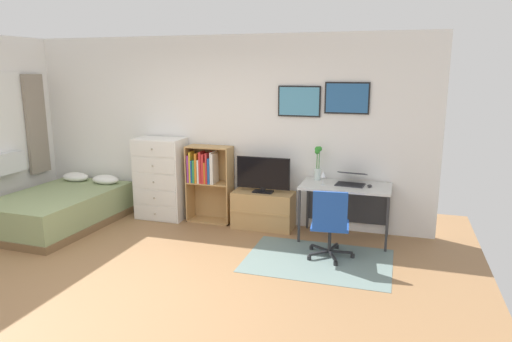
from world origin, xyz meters
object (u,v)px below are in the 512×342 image
desk (346,193)px  bookshelf (207,176)px  computer_mouse (370,186)px  bed (60,209)px  tv_stand (263,210)px  dresser (161,179)px  office_chair (330,223)px  television (263,175)px  bamboo_vase (318,163)px  wine_glass (323,175)px  laptop (351,179)px

desk → bookshelf: bearing=177.5°
bookshelf → computer_mouse: 2.35m
bed → bookshelf: bookshelf is taller
tv_stand → dresser: bearing=-179.5°
bookshelf → office_chair: bookshelf is taller
television → bamboo_vase: (0.75, 0.10, 0.19)m
tv_stand → television: bearing=-90.0°
bed → bamboo_vase: (3.59, 0.86, 0.72)m
office_chair → dresser: bearing=156.7°
wine_glass → tv_stand: bearing=167.8°
bed → bamboo_vase: size_ratio=4.27×
bamboo_vase → wine_glass: 0.31m
tv_stand → computer_mouse: computer_mouse is taller
bamboo_vase → wine_glass: (0.12, -0.27, -0.09)m
office_chair → wine_glass: wine_glass is taller
dresser → wine_glass: dresser is taller
office_chair → computer_mouse: size_ratio=8.27×
bed → desk: 4.08m
dresser → television: (1.61, -0.01, 0.16)m
office_chair → computer_mouse: (0.39, 0.73, 0.30)m
desk → computer_mouse: (0.30, -0.09, 0.15)m
television → bamboo_vase: bamboo_vase is taller
laptop → bamboo_vase: 0.51m
laptop → office_chair: bearing=-94.6°
bed → computer_mouse: computer_mouse is taller
bed → bookshelf: 2.17m
dresser → office_chair: dresser is taller
bookshelf → wine_glass: (1.75, -0.24, 0.19)m
laptop → computer_mouse: (0.25, -0.10, -0.05)m
television → office_chair: (1.07, -0.83, -0.32)m
computer_mouse → bookshelf: bearing=175.8°
tv_stand → office_chair: (1.07, -0.86, 0.19)m
tv_stand → desk: size_ratio=0.74×
laptop → wine_glass: 0.39m
bed → office_chair: (3.91, -0.08, 0.21)m
tv_stand → television: 0.51m
bookshelf → bamboo_vase: bearing=1.1°
tv_stand → wine_glass: size_ratio=4.79×
dresser → bamboo_vase: bearing=2.3°
laptop → bamboo_vase: (-0.47, 0.10, 0.17)m
office_chair → bed: bearing=172.9°
tv_stand → computer_mouse: size_ratio=8.28×
tv_stand → laptop: size_ratio=2.03×
bamboo_vase → tv_stand: bearing=-173.8°
computer_mouse → wine_glass: bearing=-174.0°
desk → laptop: 0.20m
television → wine_glass: 0.89m
television → computer_mouse: 1.46m
office_chair → laptop: size_ratio=2.02×
dresser → bed: bearing=-148.4°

